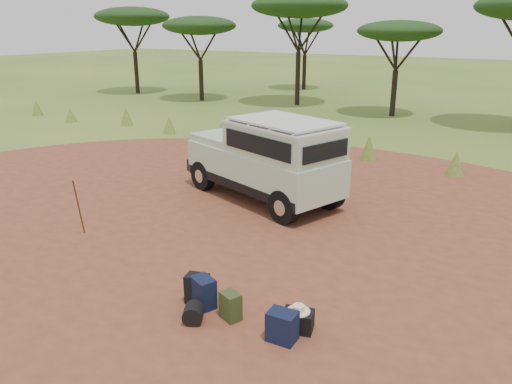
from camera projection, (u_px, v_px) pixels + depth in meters
The scene contains 13 objects.
ground at pixel (228, 251), 10.58m from camera, with size 140.00×140.00×0.00m, color #466724.
dirt_clearing at pixel (228, 251), 10.58m from camera, with size 23.00×23.00×0.01m, color brown.
grass_fringe at pixel (371, 150), 17.41m from camera, with size 36.60×1.60×0.90m.
acacia_treeline at pixel (465, 18), 24.68m from camera, with size 46.70×13.20×6.26m.
safari_vehicle at pixel (267, 161), 13.31m from camera, with size 5.01×3.25×2.29m.
walking_staff at pixel (79, 208), 11.07m from camera, with size 0.03×0.03×1.44m, color brown.
backpack_black at pixel (197, 289), 8.53m from camera, with size 0.38×0.28×0.52m, color black.
backpack_navy at pixel (203, 293), 8.39m from camera, with size 0.41×0.29×0.54m, color #101B32.
backpack_olive at pixel (230, 306), 8.05m from camera, with size 0.34×0.24×0.47m, color #3D4720.
duffel_navy at pixel (282, 326), 7.50m from camera, with size 0.43×0.32×0.48m, color #101B32.
hard_case at pixel (298, 321), 7.78m from camera, with size 0.47×0.33×0.33m, color black.
stuff_sack at pixel (193, 313), 7.99m from camera, with size 0.32×0.32×0.32m, color black.
safari_hat at pixel (298, 309), 7.71m from camera, with size 0.37×0.37×0.11m.
Camera 1 is at (5.53, -7.91, 4.55)m, focal length 35.00 mm.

